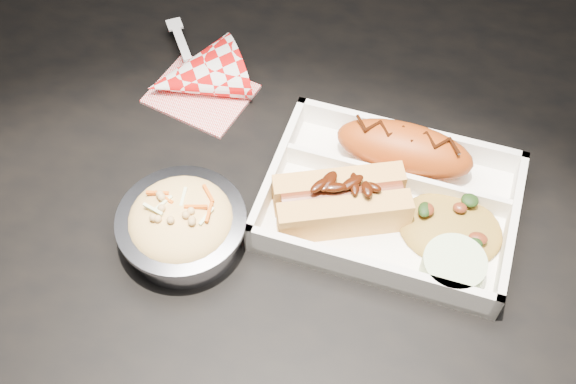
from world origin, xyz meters
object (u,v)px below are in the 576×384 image
Objects in this scene: foil_coleslaw_cup at (182,224)px; napkin_fork at (194,78)px; dining_table at (303,245)px; fried_pastry at (404,149)px; hotdog at (341,200)px; food_tray at (389,204)px.

napkin_fork is at bearing 105.48° from foil_coleslaw_cup.
fried_pastry is at bearing 36.16° from dining_table.
hotdog is at bearing -17.72° from dining_table.
hotdog is at bearing -122.61° from fried_pastry.
hotdog is 0.90× the size of napkin_fork.
dining_table is 0.13m from food_tray.
fried_pastry reaches higher than food_tray.
foil_coleslaw_cup is (-0.19, -0.09, 0.02)m from food_tray.
foil_coleslaw_cup is at bearing -18.17° from napkin_fork.
hotdog and foil_coleslaw_cup have the same top height.
fried_pastry is at bearing 43.16° from napkin_fork.
dining_table is 7.52× the size of napkin_fork.
fried_pastry is at bearing 36.04° from foil_coleslaw_cup.
napkin_fork is at bearing 159.15° from food_tray.
food_tray is 0.06m from hotdog.
napkin_fork reaches higher than food_tray.
napkin_fork is (-0.25, 0.06, -0.02)m from fried_pastry.
dining_table is 0.13m from hotdog.
fried_pastry is at bearing 35.44° from hotdog.
food_tray is 0.27m from napkin_fork.
dining_table is 9.45× the size of foil_coleslaw_cup.
dining_table is at bearing 35.94° from foil_coleslaw_cup.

